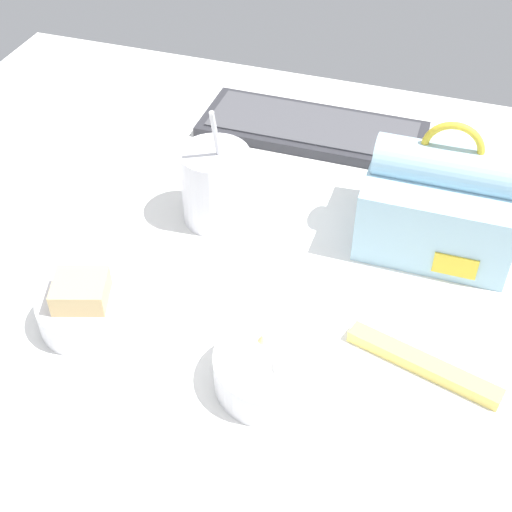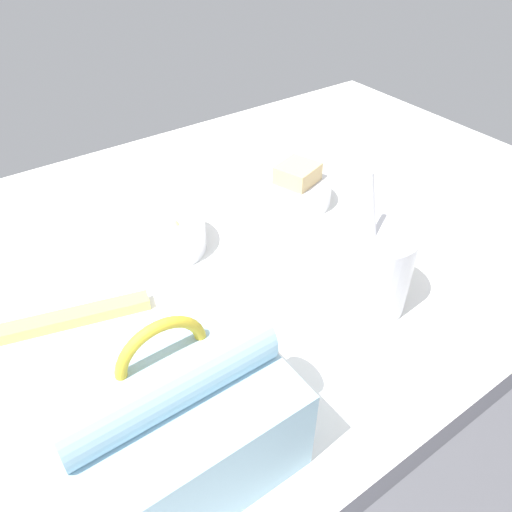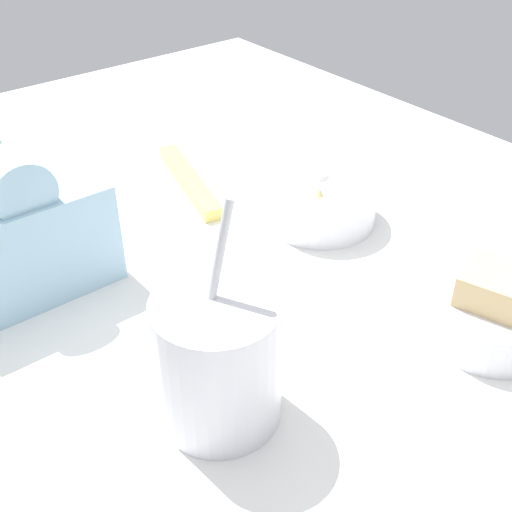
{
  "view_description": "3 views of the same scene",
  "coord_description": "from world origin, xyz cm",
  "px_view_note": "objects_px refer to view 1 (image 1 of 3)",
  "views": [
    {
      "loc": [
        20.19,
        -68.02,
        69.3
      ],
      "look_at": [
        -1.34,
        -3.09,
        7.0
      ],
      "focal_mm": 50.0,
      "sensor_mm": 36.0,
      "label": 1
    },
    {
      "loc": [
        29.13,
        39.91,
        49.34
      ],
      "look_at": [
        -1.34,
        -3.09,
        7.0
      ],
      "focal_mm": 35.0,
      "sensor_mm": 36.0,
      "label": 2
    },
    {
      "loc": [
        -41.19,
        28.66,
        43.03
      ],
      "look_at": [
        -1.34,
        -3.09,
        7.0
      ],
      "focal_mm": 45.0,
      "sensor_mm": 36.0,
      "label": 3
    }
  ],
  "objects_px": {
    "keyboard": "(312,129)",
    "bento_bowl_sandwich": "(85,308)",
    "soup_cup": "(216,184)",
    "lunch_bag": "(441,202)",
    "chopstick_case": "(423,364)",
    "bento_bowl_snacks": "(271,368)"
  },
  "relations": [
    {
      "from": "keyboard",
      "to": "bento_bowl_sandwich",
      "type": "height_order",
      "value": "bento_bowl_sandwich"
    },
    {
      "from": "bento_bowl_sandwich",
      "to": "lunch_bag",
      "type": "bearing_deg",
      "value": 37.49
    },
    {
      "from": "lunch_bag",
      "to": "soup_cup",
      "type": "xyz_separation_m",
      "value": [
        -0.31,
        -0.05,
        -0.01
      ]
    },
    {
      "from": "lunch_bag",
      "to": "chopstick_case",
      "type": "distance_m",
      "value": 0.25
    },
    {
      "from": "keyboard",
      "to": "bento_bowl_sandwich",
      "type": "distance_m",
      "value": 0.54
    },
    {
      "from": "keyboard",
      "to": "lunch_bag",
      "type": "xyz_separation_m",
      "value": [
        0.24,
        -0.21,
        0.06
      ]
    },
    {
      "from": "bento_bowl_snacks",
      "to": "chopstick_case",
      "type": "xyz_separation_m",
      "value": [
        0.17,
        0.08,
        -0.02
      ]
    },
    {
      "from": "keyboard",
      "to": "soup_cup",
      "type": "relative_size",
      "value": 1.99
    },
    {
      "from": "lunch_bag",
      "to": "chopstick_case",
      "type": "relative_size",
      "value": 1.08
    },
    {
      "from": "keyboard",
      "to": "soup_cup",
      "type": "distance_m",
      "value": 0.28
    },
    {
      "from": "soup_cup",
      "to": "bento_bowl_snacks",
      "type": "xyz_separation_m",
      "value": [
        0.17,
        -0.27,
        -0.03
      ]
    },
    {
      "from": "chopstick_case",
      "to": "soup_cup",
      "type": "bearing_deg",
      "value": 150.08
    },
    {
      "from": "soup_cup",
      "to": "bento_bowl_snacks",
      "type": "bearing_deg",
      "value": -57.91
    },
    {
      "from": "bento_bowl_sandwich",
      "to": "bento_bowl_snacks",
      "type": "height_order",
      "value": "bento_bowl_sandwich"
    },
    {
      "from": "bento_bowl_sandwich",
      "to": "chopstick_case",
      "type": "xyz_separation_m",
      "value": [
        0.42,
        0.06,
        -0.02
      ]
    },
    {
      "from": "bento_bowl_sandwich",
      "to": "keyboard",
      "type": "bearing_deg",
      "value": 73.02
    },
    {
      "from": "chopstick_case",
      "to": "bento_bowl_snacks",
      "type": "bearing_deg",
      "value": -155.62
    },
    {
      "from": "keyboard",
      "to": "bento_bowl_sandwich",
      "type": "relative_size",
      "value": 3.24
    },
    {
      "from": "soup_cup",
      "to": "bento_bowl_sandwich",
      "type": "bearing_deg",
      "value": -107.88
    },
    {
      "from": "soup_cup",
      "to": "chopstick_case",
      "type": "height_order",
      "value": "soup_cup"
    },
    {
      "from": "keyboard",
      "to": "lunch_bag",
      "type": "bearing_deg",
      "value": -41.91
    },
    {
      "from": "soup_cup",
      "to": "bento_bowl_snacks",
      "type": "height_order",
      "value": "soup_cup"
    }
  ]
}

